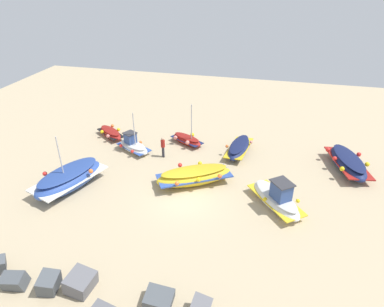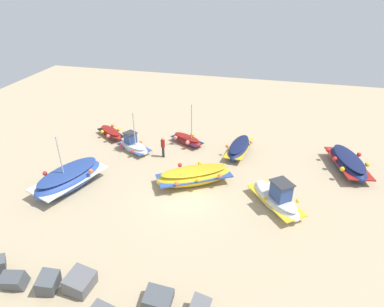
{
  "view_description": "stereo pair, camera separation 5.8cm",
  "coord_description": "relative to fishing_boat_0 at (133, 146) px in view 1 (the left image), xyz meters",
  "views": [
    {
      "loc": [
        -4.71,
        17.24,
        13.22
      ],
      "look_at": [
        0.52,
        -4.27,
        0.9
      ],
      "focal_mm": 31.63,
      "sensor_mm": 36.0,
      "label": 1
    },
    {
      "loc": [
        -4.76,
        17.23,
        13.22
      ],
      "look_at": [
        0.52,
        -4.27,
        0.9
      ],
      "focal_mm": 31.63,
      "sensor_mm": 36.0,
      "label": 2
    }
  ],
  "objects": [
    {
      "name": "fishing_boat_0",
      "position": [
        0.0,
        0.0,
        0.0
      ],
      "size": [
        3.34,
        2.61,
        3.41
      ],
      "rotation": [
        0.0,
        0.0,
        5.77
      ],
      "color": "white",
      "rests_on": "ground_plane"
    },
    {
      "name": "ground_plane",
      "position": [
        -5.63,
        5.15,
        -0.48
      ],
      "size": [
        55.29,
        55.29,
        0.0
      ],
      "primitive_type": "plane",
      "color": "tan"
    },
    {
      "name": "fishing_boat_3",
      "position": [
        -11.43,
        4.68,
        0.13
      ],
      "size": [
        3.84,
        4.32,
        2.0
      ],
      "rotation": [
        0.0,
        0.0,
        2.24
      ],
      "color": "white",
      "rests_on": "ground_plane"
    },
    {
      "name": "breakwater_rocks",
      "position": [
        -5.0,
        13.69,
        -0.09
      ],
      "size": [
        19.68,
        2.6,
        1.15
      ],
      "color": "slate",
      "rests_on": "ground_plane"
    },
    {
      "name": "fishing_boat_2",
      "position": [
        -5.88,
        3.39,
        0.13
      ],
      "size": [
        5.51,
        4.26,
        1.22
      ],
      "rotation": [
        0.0,
        0.0,
        0.52
      ],
      "color": "gold",
      "rests_on": "ground_plane"
    },
    {
      "name": "fishing_boat_6",
      "position": [
        -16.43,
        -1.04,
        0.11
      ],
      "size": [
        3.05,
        5.18,
        1.19
      ],
      "rotation": [
        0.0,
        0.0,
        4.96
      ],
      "color": "navy",
      "rests_on": "ground_plane"
    },
    {
      "name": "fishing_boat_4",
      "position": [
        -3.91,
        -2.23,
        -0.08
      ],
      "size": [
        3.15,
        2.42,
        3.7
      ],
      "rotation": [
        0.0,
        0.0,
        5.77
      ],
      "color": "maroon",
      "rests_on": "ground_plane"
    },
    {
      "name": "fishing_boat_5",
      "position": [
        2.94,
        -1.96,
        -0.1
      ],
      "size": [
        3.15,
        2.7,
        0.75
      ],
      "rotation": [
        0.0,
        0.0,
        2.51
      ],
      "color": "maroon",
      "rests_on": "ground_plane"
    },
    {
      "name": "person_walking",
      "position": [
        -2.66,
        0.35,
        0.49
      ],
      "size": [
        0.32,
        0.32,
        1.69
      ],
      "rotation": [
        0.0,
        0.0,
        3.89
      ],
      "color": "#2D2D38",
      "rests_on": "ground_plane"
    },
    {
      "name": "fishing_boat_1",
      "position": [
        2.17,
        5.88,
        0.26
      ],
      "size": [
        3.79,
        5.61,
        3.99
      ],
      "rotation": [
        0.0,
        0.0,
        4.37
      ],
      "color": "#2D4C9E",
      "rests_on": "ground_plane"
    },
    {
      "name": "fishing_boat_7",
      "position": [
        -8.36,
        -1.65,
        0.0
      ],
      "size": [
        2.03,
        4.22,
        0.99
      ],
      "rotation": [
        0.0,
        0.0,
        4.57
      ],
      "color": "navy",
      "rests_on": "ground_plane"
    }
  ]
}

